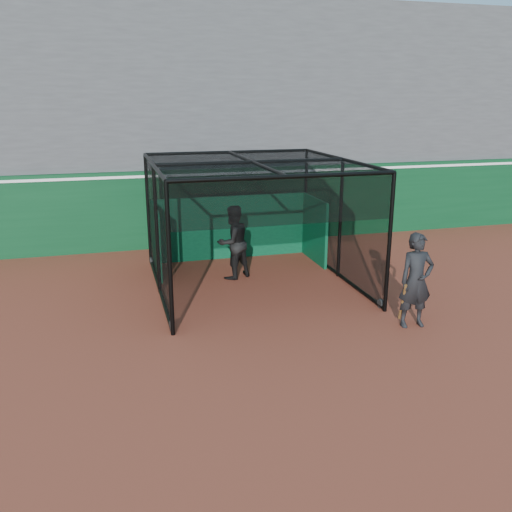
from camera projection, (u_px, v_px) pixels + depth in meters
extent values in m
plane|color=brown|center=(261.00, 358.00, 10.17)|extent=(120.00, 120.00, 0.00)
cube|color=#0A3C1D|center=(190.00, 208.00, 17.68)|extent=(50.00, 0.45, 2.50)
cube|color=white|center=(189.00, 174.00, 17.38)|extent=(50.00, 0.50, 0.08)
cube|color=#4C4C4F|center=(172.00, 120.00, 20.53)|extent=(50.00, 7.85, 7.75)
cube|color=#4C4C4F|center=(157.00, 6.00, 22.44)|extent=(50.00, 0.30, 1.20)
cube|color=#074B2B|center=(231.00, 227.00, 16.30)|extent=(4.72, 0.10, 1.90)
cylinder|color=black|center=(172.00, 326.00, 11.33)|extent=(0.08, 0.22, 0.22)
cylinder|color=black|center=(381.00, 304.00, 12.56)|extent=(0.08, 0.22, 0.22)
cylinder|color=black|center=(151.00, 261.00, 15.85)|extent=(0.08, 0.22, 0.22)
cylinder|color=black|center=(307.00, 249.00, 17.08)|extent=(0.08, 0.22, 0.22)
imported|color=black|center=(233.00, 242.00, 14.44)|extent=(1.19, 1.09, 1.99)
imported|color=black|center=(416.00, 281.00, 11.34)|extent=(0.77, 0.53, 2.04)
cylinder|color=#593819|center=(402.00, 302.00, 11.45)|extent=(0.14, 0.34, 0.88)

